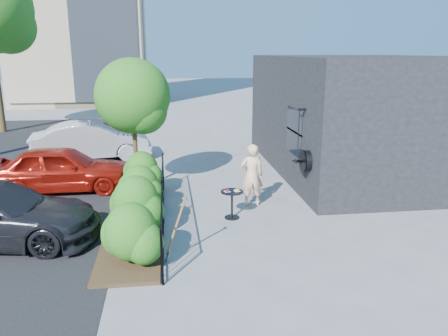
{
  "coord_description": "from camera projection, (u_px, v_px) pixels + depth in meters",
  "views": [
    {
      "loc": [
        -1.33,
        -10.28,
        4.16
      ],
      "look_at": [
        0.12,
        0.66,
        1.2
      ],
      "focal_mm": 35.0,
      "sensor_mm": 36.0,
      "label": 1
    }
  ],
  "objects": [
    {
      "name": "shrubs",
      "position": [
        138.0,
        197.0,
        10.74
      ],
      "size": [
        1.1,
        5.6,
        1.24
      ],
      "color": "#166116",
      "rests_on": "ground"
    },
    {
      "name": "shop_building",
      "position": [
        359.0,
        114.0,
        15.57
      ],
      "size": [
        6.22,
        9.0,
        4.0
      ],
      "color": "black",
      "rests_on": "ground"
    },
    {
      "name": "car_silver",
      "position": [
        92.0,
        141.0,
        17.15
      ],
      "size": [
        4.72,
        2.28,
        1.49
      ],
      "primitive_type": "imported",
      "rotation": [
        0.0,
        0.0,
        1.73
      ],
      "color": "silver",
      "rests_on": "ground"
    },
    {
      "name": "shovel",
      "position": [
        174.0,
        233.0,
        8.8
      ],
      "size": [
        0.48,
        0.18,
        1.4
      ],
      "color": "brown",
      "rests_on": "ground"
    },
    {
      "name": "car_red",
      "position": [
        62.0,
        169.0,
        13.3
      ],
      "size": [
        4.12,
        1.68,
        1.4
      ],
      "primitive_type": "imported",
      "rotation": [
        0.0,
        0.0,
        1.58
      ],
      "color": "#A3170D",
      "rests_on": "ground"
    },
    {
      "name": "patio_tree",
      "position": [
        135.0,
        101.0,
        12.73
      ],
      "size": [
        2.2,
        2.2,
        3.94
      ],
      "color": "#3F2B19",
      "rests_on": "ground"
    },
    {
      "name": "ground",
      "position": [
        223.0,
        220.0,
        11.09
      ],
      "size": [
        120.0,
        120.0,
        0.0
      ],
      "primitive_type": "plane",
      "color": "gray",
      "rests_on": "ground"
    },
    {
      "name": "fence",
      "position": [
        163.0,
        202.0,
        10.76
      ],
      "size": [
        0.05,
        6.05,
        1.1
      ],
      "color": "black",
      "rests_on": "ground"
    },
    {
      "name": "woman",
      "position": [
        252.0,
        175.0,
        11.96
      ],
      "size": [
        0.65,
        0.43,
        1.74
      ],
      "primitive_type": "imported",
      "rotation": [
        0.0,
        0.0,
        3.12
      ],
      "color": "beige",
      "rests_on": "ground"
    },
    {
      "name": "cafe_table",
      "position": [
        232.0,
        199.0,
        11.13
      ],
      "size": [
        0.58,
        0.58,
        0.77
      ],
      "rotation": [
        0.0,
        0.0,
        0.2
      ],
      "color": "black",
      "rests_on": "ground"
    },
    {
      "name": "planting_bed",
      "position": [
        135.0,
        223.0,
        10.8
      ],
      "size": [
        1.3,
        6.0,
        0.08
      ],
      "primitive_type": "cube",
      "color": "#382616",
      "rests_on": "ground"
    }
  ]
}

